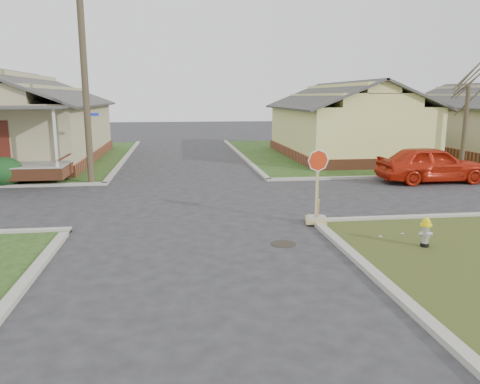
{
  "coord_description": "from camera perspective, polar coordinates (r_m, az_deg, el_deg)",
  "views": [
    {
      "loc": [
        -0.49,
        -11.83,
        3.75
      ],
      "look_at": [
        1.26,
        1.0,
        1.1
      ],
      "focal_mm": 35.0,
      "sensor_mm": 36.0,
      "label": 1
    }
  ],
  "objects": [
    {
      "name": "stop_sign",
      "position": [
        14.08,
        9.31,
        -1.82
      ],
      "size": [
        0.63,
        0.61,
        2.21
      ],
      "rotation": [
        0.0,
        0.0,
        -0.23
      ],
      "color": "tan",
      "rests_on": "ground"
    },
    {
      "name": "ground",
      "position": [
        12.42,
        -5.19,
        -6.06
      ],
      "size": [
        120.0,
        120.0,
        0.0
      ],
      "primitive_type": "plane",
      "color": "#28272A",
      "rests_on": "ground"
    },
    {
      "name": "side_house_yellow",
      "position": [
        30.25,
        12.67,
        8.34
      ],
      "size": [
        7.6,
        11.6,
        4.7
      ],
      "color": "brown",
      "rests_on": "ground"
    },
    {
      "name": "manhole",
      "position": [
        12.23,
        5.34,
        -6.31
      ],
      "size": [
        0.64,
        0.64,
        0.01
      ],
      "primitive_type": "cylinder",
      "color": "black",
      "rests_on": "ground"
    },
    {
      "name": "hedge_right",
      "position": [
        22.11,
        -26.87,
        2.22
      ],
      "size": [
        1.54,
        1.26,
        1.17
      ],
      "primitive_type": "ellipsoid",
      "color": "#163D18",
      "rests_on": "verge_far_left"
    },
    {
      "name": "tree_mid_right",
      "position": [
        26.41,
        25.72,
        6.97
      ],
      "size": [
        0.22,
        0.22,
        4.2
      ],
      "primitive_type": "cylinder",
      "color": "#3D3423",
      "rests_on": "verge_far_right"
    },
    {
      "name": "red_sedan",
      "position": [
        22.43,
        22.3,
        3.17
      ],
      "size": [
        4.74,
        1.91,
        1.61
      ],
      "primitive_type": "imported",
      "rotation": [
        0.0,
        0.0,
        1.57
      ],
      "color": "red",
      "rests_on": "ground"
    },
    {
      "name": "curbs",
      "position": [
        17.25,
        -5.97,
        -1.05
      ],
      "size": [
        80.0,
        40.0,
        0.12
      ],
      "primitive_type": null,
      "color": "#A5A295",
      "rests_on": "ground"
    },
    {
      "name": "corner_house",
      "position": [
        30.09,
        -26.43,
        7.58
      ],
      "size": [
        10.1,
        15.5,
        5.3
      ],
      "color": "brown",
      "rests_on": "ground"
    },
    {
      "name": "fire_hydrant",
      "position": [
        12.59,
        21.7,
        -4.4
      ],
      "size": [
        0.28,
        0.28,
        0.76
      ],
      "rotation": [
        0.0,
        0.0,
        -0.22
      ],
      "color": "black",
      "rests_on": "ground"
    },
    {
      "name": "utility_pole",
      "position": [
        21.08,
        -18.43,
        13.48
      ],
      "size": [
        1.8,
        0.28,
        9.0
      ],
      "color": "#3D3423",
      "rests_on": "ground"
    }
  ]
}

